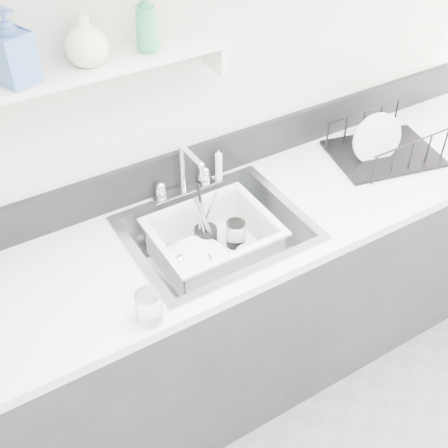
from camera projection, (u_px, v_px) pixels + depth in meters
room_shell at (444, 161)px, 1.00m from camera, size 3.50×3.00×2.60m
counter_run at (218, 312)px, 2.32m from camera, size 3.20×0.62×0.92m
backsplash at (177, 170)px, 2.16m from camera, size 3.20×0.02×0.16m
sink at (217, 247)px, 2.08m from camera, size 0.64×0.52×0.20m
faucet at (184, 181)px, 2.14m from camera, size 0.26×0.18×0.23m
side_sprayer at (219, 165)px, 2.20m from camera, size 0.03×0.03×0.14m
wall_shelf at (72, 74)px, 1.64m from camera, size 1.00×0.16×0.12m
wash_tub at (213, 243)px, 2.08m from camera, size 0.50×0.44×0.17m
plate_stack at (202, 268)px, 2.04m from camera, size 0.27×0.26×0.10m
utensil_cup at (206, 238)px, 2.11m from camera, size 0.09×0.09×0.29m
ladle at (197, 262)px, 2.05m from camera, size 0.27×0.17×0.07m
tumbler_in_tub at (236, 234)px, 2.15m from camera, size 0.09×0.09×0.11m
tumbler_counter at (149, 307)px, 1.66m from camera, size 0.09×0.09×0.11m
dish_rack at (386, 139)px, 2.33m from camera, size 0.50×0.42×0.15m
bowl_small at (249, 256)px, 2.11m from camera, size 0.11×0.11×0.03m
soap_bottle_b at (11, 46)px, 1.49m from camera, size 0.12×0.12×0.21m
soap_bottle_c at (85, 38)px, 1.59m from camera, size 0.13×0.13×0.16m
soap_bottle_d at (146, 21)px, 1.66m from camera, size 0.10×0.10×0.19m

